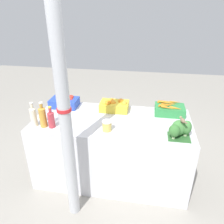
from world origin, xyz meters
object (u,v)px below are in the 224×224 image
(apple_crate, at_px, (65,102))
(juice_bottle_cloudy, at_px, (33,116))
(broccoli_pile, at_px, (179,129))
(juice_bottle_amber, at_px, (43,116))
(sparrow_bird, at_px, (183,120))
(orange_crate, at_px, (114,105))
(carrot_crate, at_px, (169,109))
(juice_bottle_ruby, at_px, (51,119))
(pickle_jar, at_px, (107,126))
(support_pole, at_px, (65,121))

(apple_crate, xyz_separation_m, juice_bottle_cloudy, (-0.16, -0.54, 0.06))
(broccoli_pile, distance_m, juice_bottle_cloudy, 1.55)
(juice_bottle_amber, xyz_separation_m, sparrow_bird, (1.46, 0.00, 0.08))
(juice_bottle_cloudy, relative_size, juice_bottle_amber, 0.96)
(orange_crate, distance_m, juice_bottle_cloudy, 0.97)
(carrot_crate, height_order, juice_bottle_cloudy, juice_bottle_cloudy)
(juice_bottle_ruby, bearing_deg, broccoli_pile, 1.22)
(apple_crate, xyz_separation_m, juice_bottle_ruby, (0.05, -0.54, 0.04))
(orange_crate, relative_size, pickle_jar, 3.09)
(support_pole, relative_size, apple_crate, 6.33)
(carrot_crate, xyz_separation_m, pickle_jar, (-0.68, -0.51, -0.00))
(orange_crate, bearing_deg, juice_bottle_cloudy, -146.38)
(orange_crate, distance_m, sparrow_bird, 0.94)
(orange_crate, bearing_deg, juice_bottle_ruby, -138.36)
(orange_crate, xyz_separation_m, juice_bottle_cloudy, (-0.81, -0.54, 0.05))
(juice_bottle_amber, bearing_deg, pickle_jar, 2.32)
(pickle_jar, distance_m, sparrow_bird, 0.77)
(apple_crate, relative_size, juice_bottle_cloudy, 1.27)
(support_pole, height_order, pickle_jar, support_pole)
(carrot_crate, bearing_deg, support_pole, -137.70)
(pickle_jar, bearing_deg, carrot_crate, 36.96)
(juice_bottle_amber, height_order, pickle_jar, juice_bottle_amber)
(apple_crate, bearing_deg, juice_bottle_amber, -94.80)
(orange_crate, height_order, juice_bottle_cloudy, juice_bottle_cloudy)
(support_pole, bearing_deg, apple_crate, 111.90)
(orange_crate, xyz_separation_m, juice_bottle_amber, (-0.70, -0.54, 0.06))
(juice_bottle_ruby, bearing_deg, support_pole, -48.53)
(juice_bottle_cloudy, distance_m, pickle_jar, 0.82)
(support_pole, relative_size, juice_bottle_cloudy, 8.04)
(support_pole, xyz_separation_m, carrot_crate, (0.98, 0.89, -0.23))
(juice_bottle_amber, relative_size, pickle_jar, 2.53)
(support_pole, relative_size, sparrow_bird, 17.27)
(support_pole, bearing_deg, sparrow_bird, 18.62)
(support_pole, height_order, apple_crate, support_pole)
(juice_bottle_ruby, bearing_deg, orange_crate, 41.64)
(juice_bottle_cloudy, xyz_separation_m, sparrow_bird, (1.57, 0.00, 0.09))
(apple_crate, bearing_deg, carrot_crate, -0.07)
(juice_bottle_ruby, bearing_deg, apple_crate, 95.14)
(sparrow_bird, bearing_deg, broccoli_pile, 3.02)
(broccoli_pile, xyz_separation_m, juice_bottle_amber, (-1.44, -0.03, 0.03))
(support_pole, height_order, juice_bottle_cloudy, support_pole)
(carrot_crate, height_order, juice_bottle_ruby, juice_bottle_ruby)
(broccoli_pile, relative_size, juice_bottle_ruby, 0.93)
(broccoli_pile, distance_m, sparrow_bird, 0.12)
(broccoli_pile, distance_m, juice_bottle_amber, 1.44)
(support_pole, xyz_separation_m, sparrow_bird, (1.05, 0.35, -0.09))
(juice_bottle_cloudy, bearing_deg, juice_bottle_ruby, 0.00)
(sparrow_bird, bearing_deg, apple_crate, 46.51)
(apple_crate, xyz_separation_m, sparrow_bird, (1.41, -0.54, 0.14))
(broccoli_pile, relative_size, pickle_jar, 2.02)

